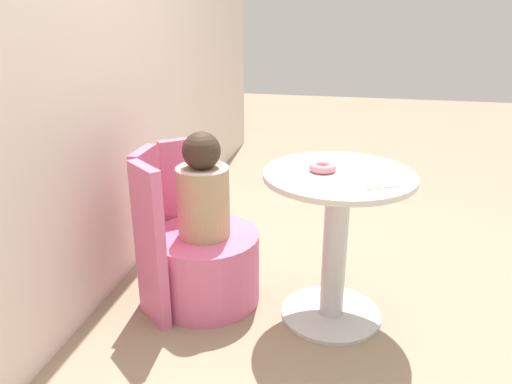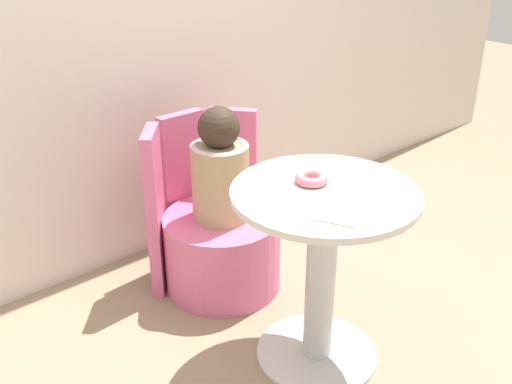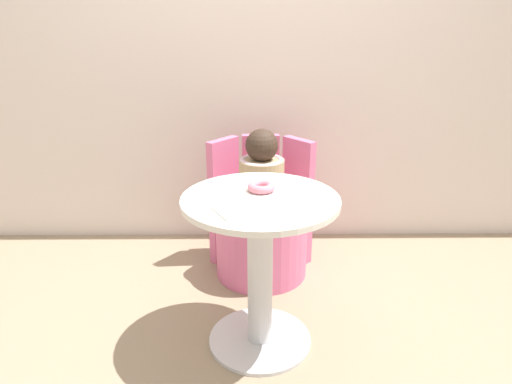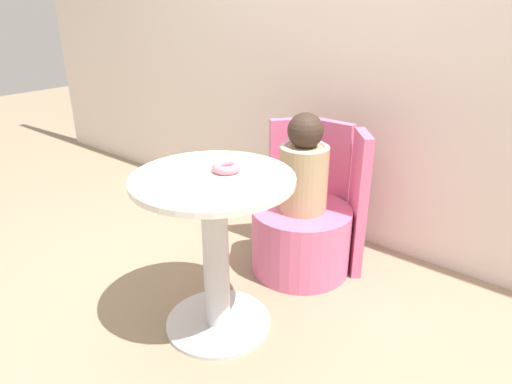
{
  "view_description": "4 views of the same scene",
  "coord_description": "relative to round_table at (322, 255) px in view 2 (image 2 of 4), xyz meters",
  "views": [
    {
      "loc": [
        -1.98,
        -0.09,
        1.39
      ],
      "look_at": [
        0.03,
        0.34,
        0.6
      ],
      "focal_mm": 35.0,
      "sensor_mm": 36.0,
      "label": 1
    },
    {
      "loc": [
        -1.32,
        -1.25,
        1.59
      ],
      "look_at": [
        0.01,
        0.3,
        0.6
      ],
      "focal_mm": 42.0,
      "sensor_mm": 36.0,
      "label": 2
    },
    {
      "loc": [
        0.02,
        -1.74,
        1.39
      ],
      "look_at": [
        0.04,
        0.34,
        0.6
      ],
      "focal_mm": 32.0,
      "sensor_mm": 36.0,
      "label": 3
    },
    {
      "loc": [
        1.23,
        -1.19,
        1.35
      ],
      "look_at": [
        0.05,
        0.25,
        0.56
      ],
      "focal_mm": 32.0,
      "sensor_mm": 36.0,
      "label": 4
    }
  ],
  "objects": [
    {
      "name": "ground_plane",
      "position": [
        -0.05,
        0.02,
        -0.46
      ],
      "size": [
        12.0,
        12.0,
        0.0
      ],
      "primitive_type": "plane",
      "color": "gray"
    },
    {
      "name": "back_wall",
      "position": [
        -0.05,
        1.15,
        0.74
      ],
      "size": [
        6.0,
        0.06,
        2.4
      ],
      "color": "silver",
      "rests_on": "ground_plane"
    },
    {
      "name": "round_table",
      "position": [
        0.0,
        0.0,
        0.0
      ],
      "size": [
        0.65,
        0.65,
        0.71
      ],
      "color": "silver",
      "rests_on": "ground_plane"
    },
    {
      "name": "tub_chair",
      "position": [
        0.02,
        0.62,
        -0.28
      ],
      "size": [
        0.52,
        0.52,
        0.35
      ],
      "color": "#DB6693",
      "rests_on": "ground_plane"
    },
    {
      "name": "booth_backrest",
      "position": [
        0.02,
        0.83,
        -0.08
      ],
      "size": [
        0.62,
        0.23,
        0.75
      ],
      "color": "#DB6693",
      "rests_on": "ground_plane"
    },
    {
      "name": "child_figure",
      "position": [
        0.02,
        0.62,
        0.12
      ],
      "size": [
        0.25,
        0.25,
        0.5
      ],
      "color": "tan",
      "rests_on": "tub_chair"
    },
    {
      "name": "donut",
      "position": [
        0.01,
        0.07,
        0.27
      ],
      "size": [
        0.12,
        0.12,
        0.04
      ],
      "color": "pink",
      "rests_on": "round_table"
    },
    {
      "name": "paper_napkin",
      "position": [
        -0.1,
        -0.14,
        0.26
      ],
      "size": [
        0.19,
        0.19,
        0.01
      ],
      "color": "silver",
      "rests_on": "round_table"
    }
  ]
}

